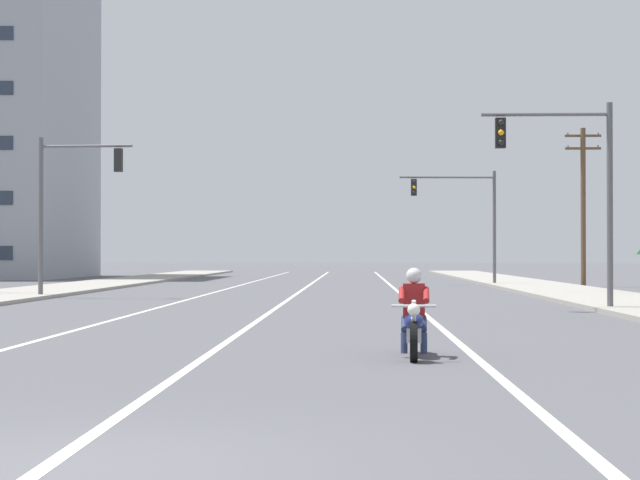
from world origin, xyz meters
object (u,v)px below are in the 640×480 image
(traffic_signal_near_left, at_px, (66,194))
(utility_pole_right_far, at_px, (583,201))
(motorcycle_with_rider, at_px, (414,321))
(traffic_signal_near_right, at_px, (573,175))
(traffic_signal_mid_right, at_px, (467,209))

(traffic_signal_near_left, height_order, utility_pole_right_far, utility_pole_right_far)
(motorcycle_with_rider, xyz_separation_m, traffic_signal_near_right, (5.55, 14.79, 3.45))
(utility_pole_right_far, bearing_deg, traffic_signal_mid_right, 153.03)
(motorcycle_with_rider, bearing_deg, traffic_signal_near_left, 116.79)
(traffic_signal_near_left, height_order, traffic_signal_mid_right, same)
(motorcycle_with_rider, relative_size, traffic_signal_near_left, 0.35)
(traffic_signal_near_left, bearing_deg, motorcycle_with_rider, -63.21)
(motorcycle_with_rider, xyz_separation_m, utility_pole_right_far, (10.79, 38.62, 3.81))
(traffic_signal_near_left, xyz_separation_m, utility_pole_right_far, (22.85, 14.71, 0.38))
(traffic_signal_near_left, xyz_separation_m, traffic_signal_mid_right, (17.19, 17.60, 0.10))
(motorcycle_with_rider, bearing_deg, traffic_signal_mid_right, 82.97)
(motorcycle_with_rider, height_order, traffic_signal_near_left, traffic_signal_near_left)
(traffic_signal_mid_right, relative_size, utility_pole_right_far, 0.76)
(motorcycle_with_rider, distance_m, utility_pole_right_far, 40.28)
(utility_pole_right_far, bearing_deg, motorcycle_with_rider, -105.60)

